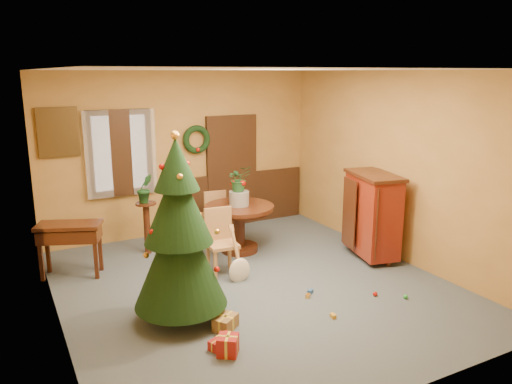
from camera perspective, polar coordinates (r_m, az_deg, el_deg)
room_envelope at (r=9.12m, az=-7.03°, el=2.35°), size 5.50×5.50×5.50m
dining_table at (r=8.11m, az=-1.92°, el=-3.14°), size 1.13×1.13×0.78m
urn at (r=8.02m, az=-1.94°, el=-0.74°), size 0.32×0.32×0.24m
centerpiece_plant at (r=7.95m, az=-1.96°, el=1.54°), size 0.37×0.32×0.42m
chair_near at (r=7.30m, az=-4.07°, el=-5.34°), size 0.45×0.45×0.96m
chair_far at (r=8.72m, az=-4.88°, el=-2.40°), size 0.42×0.42×0.90m
guitar at (r=7.01m, az=-1.92°, el=-7.26°), size 0.33×0.49×0.74m
plant_stand at (r=8.21m, az=-12.38°, el=-3.36°), size 0.33×0.33×0.85m
stand_plant at (r=8.07m, az=-12.58°, el=0.40°), size 0.29×0.25×0.46m
christmas_tree at (r=5.79m, az=-8.81°, el=-4.76°), size 1.09×1.09×2.25m
writing_desk at (r=7.60m, az=-20.51°, el=-4.78°), size 0.98×0.74×0.78m
sideboard at (r=8.00m, az=13.16°, el=-2.37°), size 0.79×1.16×1.36m
gift_b at (r=5.43m, az=-3.24°, el=-17.09°), size 0.29×0.29×0.21m
gift_c at (r=5.91m, az=-3.50°, el=-14.66°), size 0.35×0.33×0.16m
gift_d at (r=5.59m, az=-4.00°, el=-16.72°), size 0.33×0.24×0.11m
toy_a at (r=6.81m, az=6.23°, el=-11.24°), size 0.09×0.08×0.05m
toy_b at (r=6.89m, az=16.72°, el=-11.39°), size 0.06×0.06×0.06m
toy_c at (r=6.23m, az=8.80°, el=-13.82°), size 0.06×0.09×0.05m
toy_d at (r=6.87m, az=13.46°, el=-11.27°), size 0.06×0.06×0.06m
toy_e at (r=6.68m, az=5.95°, el=-11.72°), size 0.09×0.09×0.05m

